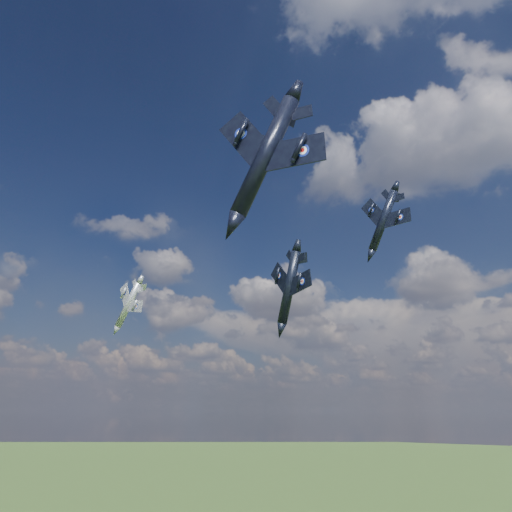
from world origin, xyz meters
The scene contains 4 objects.
jet_lead_navy centered at (6.31, 18.15, 78.21)m, with size 11.12×15.51×3.21m, color black, non-canonical shape.
jet_right_navy centered at (21.37, -12.78, 82.02)m, with size 11.64×16.22×3.36m, color black, non-canonical shape.
jet_high_navy centered at (20.21, 22.98, 87.75)m, with size 9.45×13.17×2.73m, color black, non-canonical shape.
jet_left_silver centered at (-31.55, 20.57, 80.17)m, with size 9.81×13.68×2.83m, color gray, non-canonical shape.
Camera 1 is at (42.66, -46.89, 60.10)m, focal length 35.00 mm.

